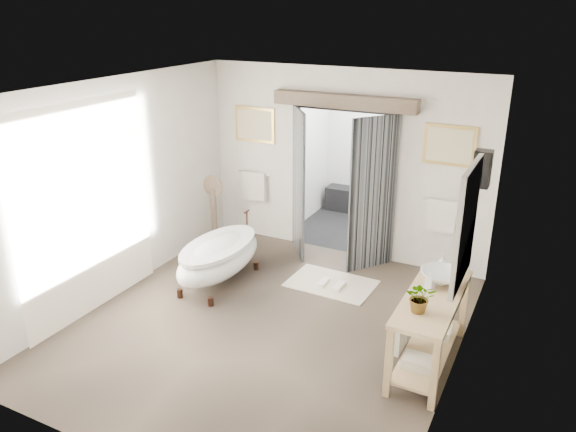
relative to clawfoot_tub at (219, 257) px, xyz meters
The scene contains 13 objects.
ground_plane 1.39m from the clawfoot_tub, 31.14° to the right, with size 5.00×5.00×0.00m, color brown.
room_shell 1.99m from the clawfoot_tub, 36.52° to the right, with size 4.52×5.02×2.91m.
shower_room 3.53m from the clawfoot_tub, 71.03° to the left, with size 2.22×2.01×2.51m.
back_wall_dressing 2.30m from the clawfoot_tub, 55.09° to the left, with size 3.82×0.73×2.52m.
clawfoot_tub is the anchor object (origin of this frame).
vanity 3.14m from the clawfoot_tub, 10.69° to the right, with size 0.57×1.60×0.85m.
pedestal_mirror 1.41m from the clawfoot_tub, 126.29° to the left, with size 0.35×0.23×1.19m.
rug 1.65m from the clawfoot_tub, 25.38° to the left, with size 1.20×0.80×0.01m, color beige.
slippers 1.63m from the clawfoot_tub, 22.23° to the left, with size 0.35×0.26×0.05m.
basin 3.18m from the clawfoot_tub, ahead, with size 0.47×0.47×0.16m, color white.
plant 3.27m from the clawfoot_tub, 17.50° to the right, with size 0.29×0.25×0.33m, color gray.
soap_bottle_a 3.12m from the clawfoot_tub, ahead, with size 0.09×0.09×0.19m, color gray.
soap_bottle_b 3.11m from the clawfoot_tub, ahead, with size 0.15×0.15×0.19m, color gray.
Camera 1 is at (2.97, -5.28, 3.77)m, focal length 35.00 mm.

